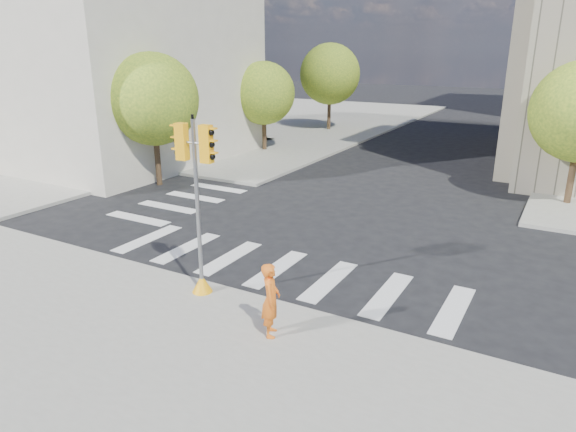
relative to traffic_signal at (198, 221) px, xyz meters
name	(u,v)px	position (x,y,z in m)	size (l,w,h in m)	color
ground	(309,249)	(0.95, 4.60, -2.22)	(160.00, 160.00, 0.00)	black
sidewalk_far_left	(246,120)	(-19.05, 30.60, -2.15)	(28.00, 40.00, 0.15)	gray
classical_building	(81,50)	(-19.05, 12.60, 4.22)	(19.00, 15.00, 12.70)	beige
tree_lw_near	(153,100)	(-9.55, 8.60, 1.98)	(4.40, 4.40, 6.41)	#382616
tree_lw_mid	(264,93)	(-9.55, 18.60, 1.54)	(4.00, 4.00, 5.77)	#382616
tree_lw_far	(330,74)	(-9.55, 28.60, 2.32)	(4.80, 4.80, 6.95)	#382616
traffic_signal	(198,221)	(0.00, 0.00, 0.00)	(1.07, 0.56, 4.85)	#FFA80D
photographer	(271,300)	(2.81, -0.97, -1.17)	(0.66, 0.43, 1.80)	orange
planter_wall	(79,174)	(-13.64, 7.09, -1.82)	(6.00, 0.40, 0.50)	silver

